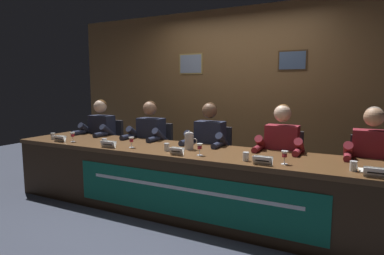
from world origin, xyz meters
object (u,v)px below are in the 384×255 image
(panelist_far_right, at_px, (371,159))
(panelist_right, at_px, (280,151))
(chair_center, at_px, (213,163))
(chair_right, at_px, (283,171))
(panelist_center, at_px, (207,145))
(chair_far_left, at_px, (108,151))
(juice_glass_right, at_px, (285,155))
(nameplate_left, at_px, (108,144))
(panelist_far_left, at_px, (98,135))
(water_cup_right, at_px, (246,157))
(conference_table, at_px, (187,171))
(juice_glass_center, at_px, (200,147))
(water_cup_far_right, at_px, (353,167))
(juice_glass_left, at_px, (131,140))
(juice_glass_far_left, at_px, (73,135))
(document_stack_far_right, at_px, (373,171))
(nameplate_far_left, at_px, (60,139))
(nameplate_right, at_px, (263,160))
(water_cup_left, at_px, (105,142))
(water_cup_far_left, at_px, (53,136))
(nameplate_center, at_px, (177,151))
(panelist_left, at_px, (148,139))
(chair_far_right, at_px, (369,181))
(water_cup_center, at_px, (167,147))
(nameplate_far_right, at_px, (377,173))
(chair_left, at_px, (156,156))

(panelist_far_right, bearing_deg, panelist_right, 180.00)
(chair_center, height_order, chair_right, same)
(panelist_center, bearing_deg, chair_far_left, 173.58)
(panelist_right, distance_m, juice_glass_right, 0.67)
(nameplate_left, bearing_deg, juice_glass_right, 3.31)
(panelist_far_left, height_order, water_cup_right, panelist_far_left)
(conference_table, bearing_deg, juice_glass_center, -28.26)
(chair_center, xyz_separation_m, water_cup_far_right, (1.63, -0.81, 0.32))
(panelist_right, bearing_deg, juice_glass_left, -158.11)
(juice_glass_far_left, distance_m, document_stack_far_right, 3.36)
(nameplate_far_left, distance_m, nameplate_right, 2.63)
(water_cup_left, distance_m, panelist_right, 2.05)
(juice_glass_center, xyz_separation_m, document_stack_far_right, (1.56, 0.07, -0.08))
(nameplate_right, distance_m, panelist_far_right, 1.16)
(water_cup_far_left, bearing_deg, nameplate_center, -3.14)
(conference_table, relative_size, panelist_far_right, 3.82)
(nameplate_far_left, distance_m, panelist_far_right, 3.59)
(juice_glass_right, bearing_deg, panelist_left, 161.90)
(nameplate_left, relative_size, juice_glass_center, 1.59)
(chair_center, xyz_separation_m, juice_glass_center, (0.21, -0.85, 0.37))
(chair_right, bearing_deg, panelist_far_right, -12.68)
(nameplate_far_left, xyz_separation_m, juice_glass_far_left, (0.15, 0.08, 0.05))
(chair_center, relative_size, chair_far_right, 1.00)
(chair_far_left, bearing_deg, water_cup_center, -27.18)
(juice_glass_right, distance_m, nameplate_far_right, 0.74)
(panelist_far_left, relative_size, document_stack_far_right, 5.45)
(water_cup_left, relative_size, water_cup_center, 1.00)
(water_cup_far_left, xyz_separation_m, panelist_right, (2.87, 0.63, -0.05))
(nameplate_far_left, distance_m, nameplate_center, 1.73)
(nameplate_center, xyz_separation_m, panelist_right, (0.90, 0.74, -0.05))
(water_cup_center, height_order, nameplate_far_right, water_cup_center)
(chair_left, bearing_deg, document_stack_far_right, -16.22)
(nameplate_far_left, distance_m, juice_glass_far_left, 0.17)
(panelist_right, bearing_deg, juice_glass_right, -74.95)
(juice_glass_far_left, bearing_deg, chair_center, 28.18)
(juice_glass_center, xyz_separation_m, nameplate_right, (0.68, -0.10, -0.05))
(chair_far_left, height_order, juice_glass_right, chair_far_left)
(panelist_center, xyz_separation_m, water_cup_center, (-0.22, -0.60, 0.05))
(conference_table, distance_m, water_cup_far_right, 1.64)
(water_cup_right, bearing_deg, water_cup_far_right, 3.43)
(nameplate_center, bearing_deg, nameplate_left, -179.21)
(water_cup_right, relative_size, chair_far_right, 0.09)
(water_cup_left, height_order, panelist_right, panelist_right)
(nameplate_far_left, xyz_separation_m, water_cup_right, (2.45, 0.06, -0.00))
(water_cup_far_right, bearing_deg, water_cup_far_left, -179.73)
(chair_left, height_order, water_cup_center, chair_left)
(nameplate_left, bearing_deg, chair_left, 88.55)
(chair_left, bearing_deg, water_cup_far_right, -17.94)
(chair_left, relative_size, water_cup_center, 10.78)
(juice_glass_far_left, height_order, juice_glass_center, same)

